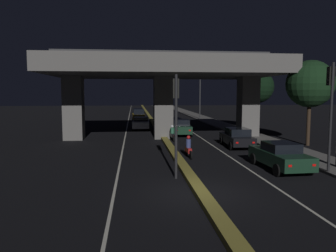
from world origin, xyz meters
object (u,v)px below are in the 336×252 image
Objects in this scene: motorcycle_blue_filtering_far at (165,125)px; car_white_lead_oncoming at (141,123)px; car_dark_green_lead at (280,156)px; car_taxi_yellow_second_oncoming at (138,114)px; car_black_second at (237,137)px; car_dark_red_fifth at (167,118)px; street_lamp at (198,88)px; motorcycle_red_filtering_near at (188,148)px; car_grey_fourth at (173,123)px; traffic_light_right_of_median at (331,99)px; motorcycle_black_filtering_mid at (172,134)px; traffic_light_left_of_median at (176,108)px; car_grey_third_oncoming at (138,112)px; car_dark_green_third at (181,127)px.

car_white_lead_oncoming is at bearing 57.58° from motorcycle_blue_filtering_far.
car_dark_green_lead is 34.65m from car_taxi_yellow_second_oncoming.
car_dark_green_lead is at bearing -178.41° from car_black_second.
car_white_lead_oncoming is (-3.66, -6.93, 0.00)m from car_dark_red_fifth.
street_lamp is 1.81× the size of car_white_lead_oncoming.
car_dark_green_lead reaches higher than car_dark_red_fifth.
car_taxi_yellow_second_oncoming is 30.14m from motorcycle_red_filtering_near.
car_dark_green_lead reaches higher than car_grey_fourth.
street_lamp is at bearing 89.86° from traffic_light_right_of_median.
car_white_lead_oncoming is 2.45× the size of motorcycle_red_filtering_near.
motorcycle_black_filtering_mid is (-0.15, 7.79, -0.02)m from motorcycle_red_filtering_near.
car_black_second is at bearing 55.89° from traffic_light_left_of_median.
car_black_second is 36.20m from car_grey_third_oncoming.
motorcycle_black_filtering_mid is (-4.58, 11.67, -0.18)m from car_dark_green_lead.
street_lamp is at bearing 47.84° from car_grey_third_oncoming.
car_black_second is at bearing -53.50° from motorcycle_red_filtering_near.
traffic_light_left_of_median reaches higher than car_grey_fourth.
car_dark_green_third is at bearing 9.63° from car_taxi_yellow_second_oncoming.
car_dark_red_fifth is 0.92× the size of car_white_lead_oncoming.
car_grey_third_oncoming is at bearing 5.89° from motorcycle_blue_filtering_far.
motorcycle_black_filtering_mid is at bearing -106.54° from street_lamp.
street_lamp is 4.43× the size of motorcycle_red_filtering_near.
traffic_light_left_of_median is 35.18m from car_taxi_yellow_second_oncoming.
street_lamp is 2.08× the size of car_taxi_yellow_second_oncoming.
motorcycle_red_filtering_near is (-6.46, 5.07, -3.27)m from traffic_light_right_of_median.
car_dark_green_third is 0.93× the size of car_grey_fourth.
traffic_light_right_of_median is at bearing -167.64° from car_dark_red_fifth.
street_lamp is 15.17m from car_grey_fourth.
car_dark_green_lead is at bearing 149.72° from traffic_light_right_of_median.
car_black_second is 2.34× the size of motorcycle_red_filtering_near.
car_dark_green_third reaches higher than car_white_lead_oncoming.
traffic_light_right_of_median reaches higher than car_black_second.
car_taxi_yellow_second_oncoming is at bearing 13.96° from car_grey_fourth.
traffic_light_left_of_median is 1.20× the size of car_dark_red_fifth.
traffic_light_left_of_median reaches higher than car_white_lead_oncoming.
motorcycle_blue_filtering_far is (2.66, -1.65, -0.12)m from car_white_lead_oncoming.
motorcycle_red_filtering_near is at bearing -102.18° from street_lamp.
car_taxi_yellow_second_oncoming is at bearing 9.60° from car_dark_green_lead.
traffic_light_left_of_median is at bearing 171.01° from car_grey_fourth.
traffic_light_left_of_median is at bearing 179.96° from traffic_light_right_of_median.
car_dark_red_fifth reaches higher than motorcycle_black_filtering_mid.
traffic_light_left_of_median is 20.63m from motorcycle_blue_filtering_far.
car_dark_red_fifth is (-3.46, 20.23, -0.03)m from car_black_second.
motorcycle_red_filtering_near is (-1.04, -16.85, -0.11)m from car_grey_fourth.
traffic_light_right_of_median is 1.23× the size of car_grey_third_oncoming.
traffic_light_right_of_median is 14.83m from motorcycle_black_filtering_mid.
car_dark_green_lead is 0.97× the size of car_grey_third_oncoming.
car_white_lead_oncoming is (-9.16, 22.04, -3.13)m from traffic_light_right_of_median.
traffic_light_left_of_median is 29.20m from car_dark_red_fifth.
street_lamp is (0.08, 35.40, 1.07)m from traffic_light_right_of_median.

